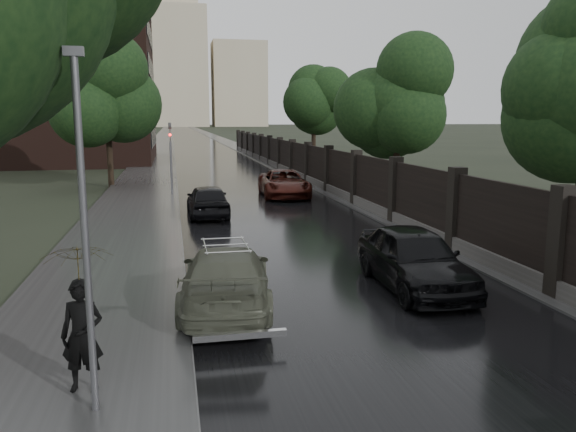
{
  "coord_description": "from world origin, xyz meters",
  "views": [
    {
      "loc": [
        -4.22,
        -6.23,
        4.21
      ],
      "look_at": [
        -1.08,
        9.03,
        1.5
      ],
      "focal_mm": 35.0,
      "sensor_mm": 36.0,
      "label": 1
    }
  ],
  "objects_px": {
    "hatchback_left": "(208,200)",
    "tree_right_b": "(398,104)",
    "lamp_post": "(85,235)",
    "car_right_near": "(414,258)",
    "car_right_far": "(284,183)",
    "tree_right_c": "(314,110)",
    "volga_sedan": "(226,277)",
    "tree_left_far": "(107,101)",
    "pedestrian_umbrella": "(78,275)",
    "traffic_light": "(171,152)"
  },
  "relations": [
    {
      "from": "hatchback_left",
      "to": "tree_right_b",
      "type": "bearing_deg",
      "value": -159.47
    },
    {
      "from": "tree_right_c",
      "to": "volga_sedan",
      "type": "distance_m",
      "value": 35.92
    },
    {
      "from": "tree_right_c",
      "to": "volga_sedan",
      "type": "height_order",
      "value": "tree_right_c"
    },
    {
      "from": "volga_sedan",
      "to": "hatchback_left",
      "type": "height_order",
      "value": "hatchback_left"
    },
    {
      "from": "traffic_light",
      "to": "car_right_far",
      "type": "distance_m",
      "value": 6.38
    },
    {
      "from": "car_right_near",
      "to": "volga_sedan",
      "type": "bearing_deg",
      "value": -173.25
    },
    {
      "from": "tree_right_b",
      "to": "volga_sedan",
      "type": "xyz_separation_m",
      "value": [
        -10.63,
        -16.04,
        -4.25
      ]
    },
    {
      "from": "tree_right_c",
      "to": "car_right_far",
      "type": "relative_size",
      "value": 1.33
    },
    {
      "from": "volga_sedan",
      "to": "car_right_near",
      "type": "relative_size",
      "value": 1.05
    },
    {
      "from": "lamp_post",
      "to": "car_right_near",
      "type": "height_order",
      "value": "lamp_post"
    },
    {
      "from": "tree_right_c",
      "to": "car_right_near",
      "type": "height_order",
      "value": "tree_right_c"
    },
    {
      "from": "traffic_light",
      "to": "hatchback_left",
      "type": "distance_m",
      "value": 7.39
    },
    {
      "from": "tree_left_far",
      "to": "car_right_near",
      "type": "bearing_deg",
      "value": -67.84
    },
    {
      "from": "tree_right_b",
      "to": "lamp_post",
      "type": "height_order",
      "value": "tree_right_b"
    },
    {
      "from": "lamp_post",
      "to": "traffic_light",
      "type": "height_order",
      "value": "lamp_post"
    },
    {
      "from": "lamp_post",
      "to": "volga_sedan",
      "type": "bearing_deg",
      "value": 63.03
    },
    {
      "from": "car_right_near",
      "to": "tree_right_c",
      "type": "bearing_deg",
      "value": 81.1
    },
    {
      "from": "car_right_near",
      "to": "car_right_far",
      "type": "xyz_separation_m",
      "value": [
        0.09,
        17.12,
        -0.05
      ]
    },
    {
      "from": "car_right_near",
      "to": "car_right_far",
      "type": "height_order",
      "value": "car_right_near"
    },
    {
      "from": "volga_sedan",
      "to": "car_right_far",
      "type": "height_order",
      "value": "car_right_far"
    },
    {
      "from": "traffic_light",
      "to": "pedestrian_umbrella",
      "type": "xyz_separation_m",
      "value": [
        -1.33,
        -22.85,
        -0.44
      ]
    },
    {
      "from": "tree_left_far",
      "to": "volga_sedan",
      "type": "xyz_separation_m",
      "value": [
        4.87,
        -24.04,
        -4.54
      ]
    },
    {
      "from": "lamp_post",
      "to": "volga_sedan",
      "type": "relative_size",
      "value": 1.06
    },
    {
      "from": "tree_right_b",
      "to": "hatchback_left",
      "type": "relative_size",
      "value": 1.66
    },
    {
      "from": "lamp_post",
      "to": "car_right_near",
      "type": "xyz_separation_m",
      "value": [
        7.0,
        4.93,
        -1.89
      ]
    },
    {
      "from": "traffic_light",
      "to": "hatchback_left",
      "type": "height_order",
      "value": "traffic_light"
    },
    {
      "from": "tree_right_b",
      "to": "car_right_near",
      "type": "bearing_deg",
      "value": -110.75
    },
    {
      "from": "tree_right_c",
      "to": "hatchback_left",
      "type": "bearing_deg",
      "value": -115.02
    },
    {
      "from": "tree_left_far",
      "to": "car_right_near",
      "type": "relative_size",
      "value": 1.61
    },
    {
      "from": "hatchback_left",
      "to": "car_right_near",
      "type": "distance_m",
      "value": 12.34
    },
    {
      "from": "tree_right_c",
      "to": "car_right_far",
      "type": "distance_m",
      "value": 17.96
    },
    {
      "from": "hatchback_left",
      "to": "pedestrian_umbrella",
      "type": "distance_m",
      "value": 16.12
    },
    {
      "from": "tree_right_c",
      "to": "hatchback_left",
      "type": "xyz_separation_m",
      "value": [
        -10.28,
        -22.04,
        -4.23
      ]
    },
    {
      "from": "tree_left_far",
      "to": "pedestrian_umbrella",
      "type": "bearing_deg",
      "value": -85.13
    },
    {
      "from": "tree_left_far",
      "to": "lamp_post",
      "type": "distance_m",
      "value": 28.73
    },
    {
      "from": "tree_right_c",
      "to": "traffic_light",
      "type": "relative_size",
      "value": 1.75
    },
    {
      "from": "volga_sedan",
      "to": "lamp_post",
      "type": "bearing_deg",
      "value": 69.61
    },
    {
      "from": "tree_right_c",
      "to": "hatchback_left",
      "type": "height_order",
      "value": "tree_right_c"
    },
    {
      "from": "tree_right_b",
      "to": "traffic_light",
      "type": "relative_size",
      "value": 1.75
    },
    {
      "from": "tree_right_c",
      "to": "car_right_near",
      "type": "relative_size",
      "value": 1.53
    },
    {
      "from": "hatchback_left",
      "to": "car_right_far",
      "type": "height_order",
      "value": "car_right_far"
    },
    {
      "from": "traffic_light",
      "to": "pedestrian_umbrella",
      "type": "distance_m",
      "value": 22.89
    },
    {
      "from": "tree_left_far",
      "to": "traffic_light",
      "type": "distance_m",
      "value": 6.84
    },
    {
      "from": "car_right_far",
      "to": "hatchback_left",
      "type": "bearing_deg",
      "value": -125.46
    },
    {
      "from": "tree_left_far",
      "to": "volga_sedan",
      "type": "bearing_deg",
      "value": -78.56
    },
    {
      "from": "tree_right_b",
      "to": "pedestrian_umbrella",
      "type": "distance_m",
      "value": 23.99
    },
    {
      "from": "pedestrian_umbrella",
      "to": "volga_sedan",
      "type": "bearing_deg",
      "value": 66.46
    },
    {
      "from": "tree_left_far",
      "to": "volga_sedan",
      "type": "distance_m",
      "value": 24.95
    },
    {
      "from": "tree_right_c",
      "to": "hatchback_left",
      "type": "relative_size",
      "value": 1.66
    },
    {
      "from": "tree_right_b",
      "to": "traffic_light",
      "type": "height_order",
      "value": "tree_right_b"
    }
  ]
}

